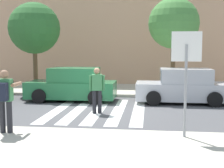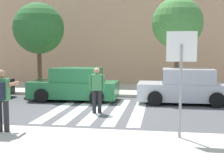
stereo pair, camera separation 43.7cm
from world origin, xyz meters
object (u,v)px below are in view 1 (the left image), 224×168
parked_car_green (72,85)px  street_tree_center (174,24)px  pedestrian_crossing (97,88)px  photographer_with_backpack (5,96)px  street_tree_west (34,28)px  stop_sign (186,61)px  parked_car_silver (183,87)px

parked_car_green → street_tree_center: (4.77, 2.19, 2.97)m
pedestrian_crossing → parked_car_green: 3.19m
photographer_with_backpack → street_tree_west: (-2.24, 8.31, 2.34)m
parked_car_green → street_tree_west: 4.32m
pedestrian_crossing → street_tree_center: street_tree_center is taller
photographer_with_backpack → street_tree_west: size_ratio=0.36×
stop_sign → street_tree_center: (0.28, 8.20, 1.56)m
photographer_with_backpack → street_tree_center: (5.09, 8.41, 2.53)m
stop_sign → photographer_with_backpack: bearing=-177.5°
stop_sign → street_tree_west: 10.83m
parked_car_green → street_tree_west: bearing=140.7°
pedestrian_crossing → parked_car_silver: 4.41m
street_tree_west → street_tree_center: (7.33, 0.10, 0.19)m
photographer_with_backpack → stop_sign: bearing=2.5°
photographer_with_backpack → parked_car_silver: photographer_with_backpack is taller
street_tree_west → street_tree_center: bearing=0.8°
photographer_with_backpack → pedestrian_crossing: size_ratio=1.00×
photographer_with_backpack → street_tree_center: bearing=58.8°
stop_sign → parked_car_green: (-4.49, 6.01, -1.41)m
street_tree_west → photographer_with_backpack: bearing=-74.9°
stop_sign → pedestrian_crossing: 4.50m
street_tree_center → street_tree_west: bearing=-179.2°
parked_car_silver → street_tree_center: bearing=97.9°
stop_sign → photographer_with_backpack: stop_sign is taller
pedestrian_crossing → parked_car_silver: (3.45, 2.74, -0.25)m
stop_sign → parked_car_green: bearing=126.8°
stop_sign → parked_car_green: 7.63m
stop_sign → street_tree_west: (-7.05, 8.10, 1.37)m
parked_car_silver → street_tree_west: street_tree_west is taller
stop_sign → pedestrian_crossing: stop_sign is taller
pedestrian_crossing → street_tree_center: (3.15, 4.93, 2.72)m
photographer_with_backpack → parked_car_green: bearing=87.1°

